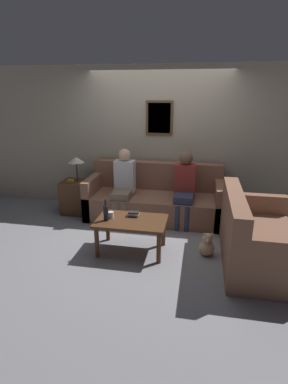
% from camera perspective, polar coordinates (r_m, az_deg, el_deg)
% --- Properties ---
extents(ground_plane, '(16.00, 16.00, 0.00)m').
position_cam_1_polar(ground_plane, '(4.95, 0.99, -7.13)').
color(ground_plane, gray).
extents(wall_back, '(9.00, 0.08, 2.60)m').
position_cam_1_polar(wall_back, '(5.54, 2.92, 9.82)').
color(wall_back, '#9E937F').
rests_on(wall_back, ground_plane).
extents(couch_main, '(2.35, 0.92, 0.94)m').
position_cam_1_polar(couch_main, '(5.33, 2.03, -1.49)').
color(couch_main, brown).
rests_on(couch_main, ground_plane).
extents(couch_side, '(0.92, 1.58, 0.94)m').
position_cam_1_polar(couch_side, '(4.19, 20.48, -8.62)').
color(couch_side, brown).
rests_on(couch_side, ground_plane).
extents(coffee_table, '(0.97, 0.61, 0.47)m').
position_cam_1_polar(coffee_table, '(4.17, -2.45, -6.22)').
color(coffee_table, '#4C2D19').
rests_on(coffee_table, ground_plane).
extents(side_table_with_lamp, '(0.46, 0.46, 1.05)m').
position_cam_1_polar(side_table_with_lamp, '(5.66, -12.85, -0.49)').
color(side_table_with_lamp, '#4C2D19').
rests_on(side_table_with_lamp, ground_plane).
extents(wine_bottle, '(0.07, 0.07, 0.30)m').
position_cam_1_polar(wine_bottle, '(4.11, -7.28, -3.93)').
color(wine_bottle, black).
rests_on(wine_bottle, coffee_table).
extents(drinking_glass, '(0.08, 0.08, 0.09)m').
position_cam_1_polar(drinking_glass, '(4.20, -6.31, -4.36)').
color(drinking_glass, silver).
rests_on(drinking_glass, coffee_table).
extents(book_stack, '(0.16, 0.11, 0.07)m').
position_cam_1_polar(book_stack, '(4.24, -1.96, -4.18)').
color(book_stack, navy).
rests_on(book_stack, coffee_table).
extents(person_left, '(0.34, 0.58, 1.23)m').
position_cam_1_polar(person_left, '(5.14, -3.92, 1.83)').
color(person_left, '#756651').
rests_on(person_left, ground_plane).
extents(person_right, '(0.34, 0.59, 1.22)m').
position_cam_1_polar(person_right, '(5.01, 7.73, 1.20)').
color(person_right, '#2D334C').
rests_on(person_right, ground_plane).
extents(teddy_bear, '(0.21, 0.21, 0.33)m').
position_cam_1_polar(teddy_bear, '(4.27, 11.91, -9.96)').
color(teddy_bear, tan).
rests_on(teddy_bear, ground_plane).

